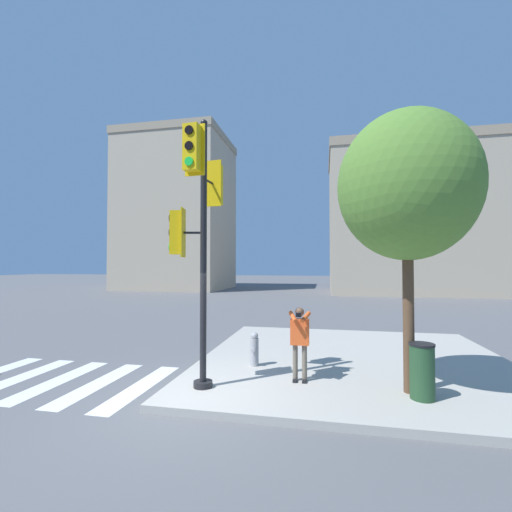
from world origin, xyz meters
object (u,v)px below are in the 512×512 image
(person_photographer, at_px, (300,337))
(street_tree, at_px, (407,187))
(fire_hydrant, at_px, (254,349))
(trash_bin, at_px, (422,371))
(traffic_signal_pole, at_px, (198,216))

(person_photographer, height_order, street_tree, street_tree)
(person_photographer, relative_size, fire_hydrant, 1.91)
(street_tree, xyz_separation_m, trash_bin, (0.16, -0.31, -3.56))
(person_photographer, relative_size, street_tree, 0.28)
(trash_bin, bearing_deg, street_tree, 117.51)
(traffic_signal_pole, distance_m, trash_bin, 5.31)
(trash_bin, bearing_deg, fire_hydrant, 157.58)
(person_photographer, bearing_deg, traffic_signal_pole, -158.79)
(street_tree, relative_size, trash_bin, 5.40)
(traffic_signal_pole, height_order, fire_hydrant, traffic_signal_pole)
(person_photographer, bearing_deg, street_tree, -6.39)
(traffic_signal_pole, relative_size, trash_bin, 5.38)
(traffic_signal_pole, bearing_deg, fire_hydrant, 63.35)
(fire_hydrant, distance_m, trash_bin, 3.81)
(street_tree, distance_m, fire_hydrant, 5.11)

